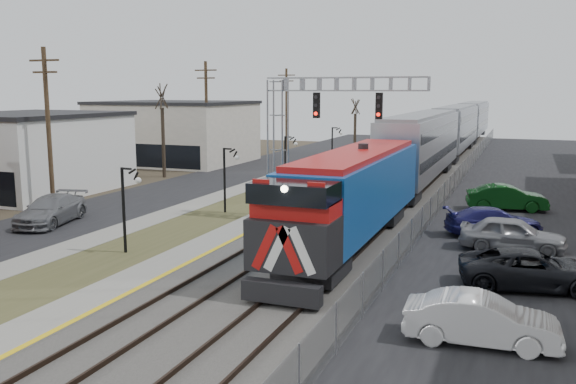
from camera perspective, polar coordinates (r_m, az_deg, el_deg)
The scene contains 20 objects.
street_west at distance 47.07m, azimuth -10.15°, elevation 0.31°, with size 7.00×120.00×0.04m, color black.
sidewalk at distance 44.90m, azimuth -5.24°, elevation 0.01°, with size 2.00×120.00×0.08m, color gray.
grass_median at distance 43.66m, azimuth -1.72°, elevation -0.24°, with size 4.00×120.00×0.06m, color #434424.
platform at distance 42.58m, azimuth 2.00°, elevation -0.37°, with size 2.00×120.00×0.24m, color gray.
ballast_bed at distance 41.23m, azimuth 8.57°, elevation -0.83°, with size 8.00×120.00×0.20m, color #595651.
platform_edge at distance 42.28m, azimuth 3.13°, elevation -0.28°, with size 0.24×120.00×0.01m, color gold.
track_near at distance 41.68m, azimuth 5.90°, elevation -0.41°, with size 1.58×120.00×0.15m.
track_far at distance 40.91m, azimuth 10.63°, elevation -0.72°, with size 1.58×120.00×0.15m.
train at distance 63.24m, azimuth 14.63°, elevation 5.13°, with size 3.00×85.85×5.33m.
signal_gantry at distance 34.65m, azimuth 1.68°, elevation 6.47°, with size 9.00×1.07×8.15m.
lampposts at distance 28.93m, azimuth -14.78°, elevation -1.62°, with size 0.14×62.14×4.00m.
utility_poles at distance 40.37m, azimuth -21.49°, elevation 5.41°, with size 0.28×80.28×10.00m.
fence at distance 40.42m, azimuth 14.41°, elevation -0.22°, with size 0.04×120.00×1.60m, color gray.
bare_trees at distance 50.66m, azimuth -9.06°, elevation 4.05°, with size 12.30×42.30×5.95m.
car_lot_b at distance 19.13m, azimuth 17.63°, elevation -11.44°, with size 1.55×4.46×1.47m, color silver.
car_lot_c at distance 24.85m, azimuth 21.80°, elevation -6.82°, with size 2.43×5.27×1.47m, color black.
car_lot_d at distance 33.12m, azimuth 18.70°, elevation -2.69°, with size 2.01×4.93×1.43m, color #191753.
car_lot_e at distance 30.09m, azimuth 20.27°, elevation -3.80°, with size 1.91×4.74×1.61m, color gray.
car_lot_f at distance 40.20m, azimuth 19.78°, elevation -0.55°, with size 1.68×4.81×1.58m, color #0C3D12.
car_street_b at distance 36.51m, azimuth -21.29°, elevation -1.63°, with size 2.20×5.40×1.57m, color slate.
Camera 1 is at (12.84, -4.60, 7.44)m, focal length 38.00 mm.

